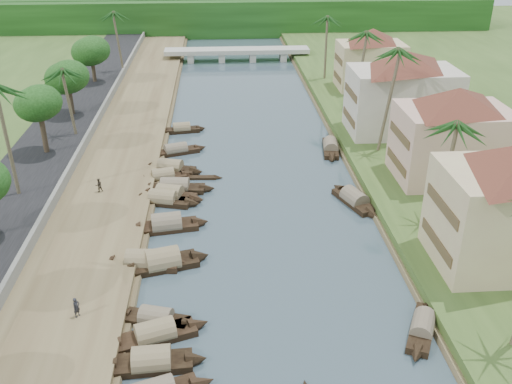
{
  "coord_description": "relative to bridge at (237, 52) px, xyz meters",
  "views": [
    {
      "loc": [
        -3.88,
        -39.41,
        26.74
      ],
      "look_at": [
        -0.5,
        10.16,
        2.0
      ],
      "focal_mm": 40.0,
      "sensor_mm": 36.0,
      "label": 1
    }
  ],
  "objects": [
    {
      "name": "canoe_1",
      "position": [
        -10.24,
        -78.14,
        -1.62
      ],
      "size": [
        5.7,
        1.56,
        0.91
      ],
      "rotation": [
        0.0,
        0.0,
        -0.12
      ],
      "color": "black",
      "rests_on": "ground"
    },
    {
      "name": "building_far",
      "position": [
        18.99,
        -44.0,
        4.66
      ],
      "size": [
        15.59,
        15.59,
        10.2
      ],
      "color": "beige",
      "rests_on": "right_bank"
    },
    {
      "name": "tree_6",
      "position": [
        24.0,
        -42.15,
        4.16
      ],
      "size": [
        4.82,
        4.82,
        6.74
      ],
      "color": "#483A29",
      "rests_on": "ground"
    },
    {
      "name": "sampan_6",
      "position": [
        -9.03,
        -65.01,
        -1.3
      ],
      "size": [
        8.23,
        3.08,
        2.38
      ],
      "rotation": [
        0.0,
        0.0,
        0.16
      ],
      "color": "black",
      "rests_on": "ground"
    },
    {
      "name": "palm_3",
      "position": [
        16.0,
        -33.41,
        9.63
      ],
      "size": [
        3.2,
        3.2,
        11.95
      ],
      "color": "brown",
      "rests_on": "ground"
    },
    {
      "name": "sampan_1",
      "position": [
        -8.7,
        -82.9,
        -1.31
      ],
      "size": [
        7.44,
        2.17,
        2.2
      ],
      "rotation": [
        0.0,
        0.0,
        0.06
      ],
      "color": "black",
      "rests_on": "ground"
    },
    {
      "name": "sampan_2",
      "position": [
        -8.72,
        -80.23,
        -1.31
      ],
      "size": [
        8.0,
        4.06,
        2.1
      ],
      "rotation": [
        0.0,
        0.0,
        0.33
      ],
      "color": "black",
      "rests_on": "ground"
    },
    {
      "name": "left_bank",
      "position": [
        -16.0,
        -52.0,
        -1.32
      ],
      "size": [
        10.0,
        180.0,
        0.8
      ],
      "primitive_type": "cube",
      "color": "brown",
      "rests_on": "ground"
    },
    {
      "name": "palm_7",
      "position": [
        14.0,
        -18.19,
        9.2
      ],
      "size": [
        3.2,
        3.2,
        11.51
      ],
      "color": "brown",
      "rests_on": "ground"
    },
    {
      "name": "ground",
      "position": [
        -0.0,
        -72.0,
        -1.72
      ],
      "size": [
        220.0,
        220.0,
        0.0
      ],
      "primitive_type": "plane",
      "color": "#384A54",
      "rests_on": "ground"
    },
    {
      "name": "sampan_8",
      "position": [
        -9.17,
        -58.9,
        -1.3
      ],
      "size": [
        7.75,
        3.93,
        2.33
      ],
      "rotation": [
        0.0,
        0.0,
        -0.3
      ],
      "color": "black",
      "rests_on": "ground"
    },
    {
      "name": "sampan_16",
      "position": [
        9.72,
        -47.03,
        -1.31
      ],
      "size": [
        2.66,
        8.63,
        2.09
      ],
      "rotation": [
        0.0,
        0.0,
        1.44
      ],
      "color": "black",
      "rests_on": "ground"
    },
    {
      "name": "sampan_13",
      "position": [
        -8.88,
        -39.26,
        -1.32
      ],
      "size": [
        6.7,
        2.29,
        1.86
      ],
      "rotation": [
        0.0,
        0.0,
        0.14
      ],
      "color": "black",
      "rests_on": "ground"
    },
    {
      "name": "building_mid",
      "position": [
        19.99,
        -58.0,
        4.41
      ],
      "size": [
        14.11,
        14.11,
        9.7
      ],
      "color": "#CDA291",
      "rests_on": "right_bank"
    },
    {
      "name": "road",
      "position": [
        -24.5,
        -52.0,
        -1.02
      ],
      "size": [
        8.0,
        180.0,
        1.4
      ],
      "primitive_type": "cube",
      "color": "black",
      "rests_on": "ground"
    },
    {
      "name": "palm_6",
      "position": [
        -22.0,
        -42.73,
        7.62
      ],
      "size": [
        3.2,
        3.2,
        9.67
      ],
      "color": "brown",
      "rests_on": "ground"
    },
    {
      "name": "sampan_9",
      "position": [
        -8.73,
        -57.04,
        -1.31
      ],
      "size": [
        8.75,
        2.38,
        2.19
      ],
      "rotation": [
        0.0,
        0.0,
        -0.08
      ],
      "color": "black",
      "rests_on": "ground"
    },
    {
      "name": "person_far",
      "position": [
        -16.32,
        -58.25,
        -0.2
      ],
      "size": [
        0.88,
        0.81,
        1.45
      ],
      "primitive_type": "imported",
      "rotation": [
        0.0,
        0.0,
        3.62
      ],
      "color": "#312B22",
      "rests_on": "left_bank"
    },
    {
      "name": "sampan_12",
      "position": [
        -9.22,
        -46.79,
        -1.32
      ],
      "size": [
        7.88,
        3.86,
        1.91
      ],
      "rotation": [
        0.0,
        0.0,
        0.33
      ],
      "color": "black",
      "rests_on": "ground"
    },
    {
      "name": "right_bank",
      "position": [
        19.0,
        -52.0,
        -1.12
      ],
      "size": [
        16.0,
        180.0,
        1.2
      ],
      "primitive_type": "cube",
      "color": "#334D1F",
      "rests_on": "ground"
    },
    {
      "name": "canoe_2",
      "position": [
        -6.33,
        -54.11,
        -1.62
      ],
      "size": [
        5.42,
        1.09,
        0.78
      ],
      "rotation": [
        0.0,
        0.0,
        -0.06
      ],
      "color": "black",
      "rests_on": "ground"
    },
    {
      "name": "palm_1",
      "position": [
        16.0,
        -66.8,
        8.45
      ],
      "size": [
        3.2,
        3.2,
        10.73
      ],
      "color": "brown",
      "rests_on": "ground"
    },
    {
      "name": "sampan_5",
      "position": [
        -8.88,
        -71.28,
        -1.3
      ],
      "size": [
        8.35,
        4.1,
        2.55
      ],
      "rotation": [
        0.0,
        0.0,
        0.27
      ],
      "color": "black",
      "rests_on": "ground"
    },
    {
      "name": "sampan_4",
      "position": [
        -10.5,
        -71.15,
        -1.3
      ],
      "size": [
        8.32,
        2.58,
        2.31
      ],
      "rotation": [
        0.0,
        0.0,
        -0.1
      ],
      "color": "black",
      "rests_on": "ground"
    },
    {
      "name": "sampan_14",
      "position": [
        9.93,
        -80.75,
        -1.32
      ],
      "size": [
        4.52,
        7.33,
        1.87
      ],
      "rotation": [
        0.0,
        0.0,
        1.12
      ],
      "color": "black",
      "rests_on": "ground"
    },
    {
      "name": "building_distant",
      "position": [
        19.99,
        -24.0,
        4.16
      ],
      "size": [
        12.62,
        12.62,
        9.2
      ],
      "color": "#CEBE8A",
      "rests_on": "right_bank"
    },
    {
      "name": "palm_2",
      "position": [
        15.0,
        -50.21,
        10.94
      ],
      "size": [
        3.2,
        3.2,
        13.3
      ],
      "color": "brown",
      "rests_on": "ground"
    },
    {
      "name": "retaining_wall",
      "position": [
        -20.2,
        -52.0,
        -0.37
      ],
      "size": [
        0.4,
        180.0,
        1.1
      ],
      "primitive_type": "cube",
      "color": "slate",
      "rests_on": "left_bank"
    },
    {
      "name": "treeline",
      "position": [
        -0.0,
        28.0,
        2.28
      ],
      "size": [
        120.0,
        14.0,
        8.0
      ],
      "color": "#13330E",
      "rests_on": "ground"
    },
    {
      "name": "sampan_15",
      "position": [
        9.51,
        -61.15,
        -1.31
      ],
      "size": [
        4.41,
        8.22,
        2.19
      ],
      "rotation": [
        0.0,
        0.0,
        1.93
      ],
      "color": "black",
      "rests_on": "ground"
    },
    {
      "name": "sampan_7",
      "position": [
        -9.75,
        -59.8,
        -1.31
      ],
      "size": [
        8.03,
        3.61,
        2.11
      ],
      "rotation": [
        0.0,
        0.0,
        -0.27
      ],
      "color": "black",
      "rests_on": "ground"
    },
    {
      "name": "person_near",
      "position": [
        -14.31,
        -78.33,
        -0.15
      ],
      "size": [
        0.62,
        0.67,
        1.54
      ],
      "primitive_type": "imported",
      "rotation": [
        0.0,
        0.0,
        0.98
      ],
      "color": "#222229",
      "rests_on": "left_bank"
    },
    {
      "name": "tree_5",
      "position": [
        -24.0,
        -18.2,
        4.56
      ],
      "size": [
        5.4,
        5.4,
        7.17
      ],
      "color": "#483A29",
      "rests_on": "ground"
    },
    {
      "name": "sampan_11",
      "position": [
        -9.53,
        -52.13,
        -1.31
      ],
      "size": [
        7.95,
        3.66,
        2.23
      ],
      "rotation": [
        0.0,
        0.0,
        -0.26
      ],
      "color": "black",
      "rests_on": "ground"
    },
    {
      "name": "palm_8",
      "position": [
        -20.5,
        -11.41,
        9.23
      ],
      "size": [
        3.2,
        3.2,
        11.33
      ],
      "color": "brown",
      "rests_on": "ground"
    },
    {
      "name": "sampan_10",
      "position": [
        -10.18,
        -54.27,
        -1.31
      ],
      "size": [
        7.07,
        3.03,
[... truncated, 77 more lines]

